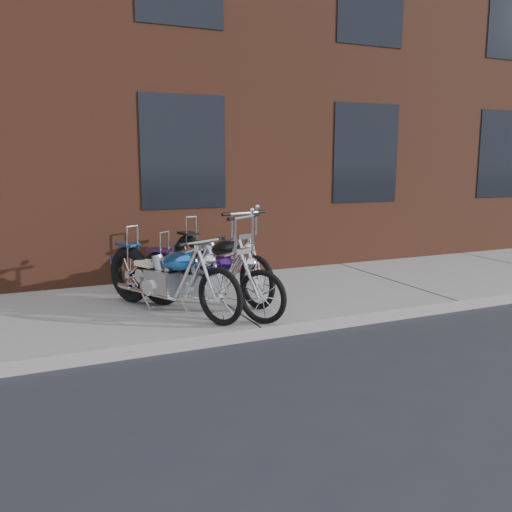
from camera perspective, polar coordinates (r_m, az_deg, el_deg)
name	(u,v)px	position (r m, az deg, el deg)	size (l,w,h in m)	color
ground	(261,340)	(6.40, 0.54, -8.85)	(120.00, 120.00, 0.00)	#24252D
sidewalk	(217,303)	(7.71, -4.10, -5.00)	(22.00, 3.00, 0.15)	gray
building_brick	(122,78)	(13.87, -13.96, 17.74)	(22.00, 10.00, 8.00)	brown
chopper_purple	(205,281)	(6.88, -5.43, -2.67)	(1.36, 1.96, 1.28)	black
chopper_blue	(168,279)	(6.98, -9.23, -2.36)	(1.18, 2.23, 1.06)	black
chopper_third	(217,265)	(7.77, -4.08, -0.91)	(0.81, 2.44, 1.26)	black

